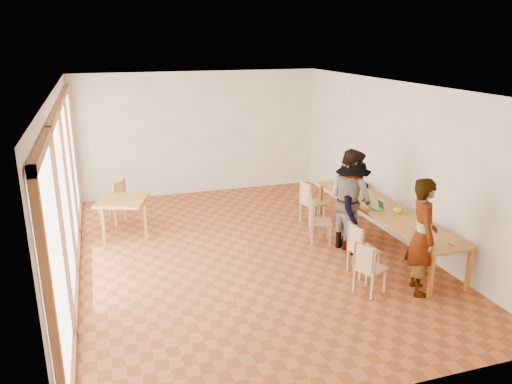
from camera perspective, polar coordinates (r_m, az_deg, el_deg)
ground at (r=9.17m, az=-1.01°, el=-7.05°), size 8.00×8.00×0.00m
wall_back at (r=12.45m, az=-6.44°, el=6.66°), size 6.00×0.10×3.00m
wall_front at (r=5.20m, az=11.98°, el=-9.20°), size 6.00×0.10×3.00m
wall_right at (r=9.92m, az=15.79°, el=3.36°), size 0.10×8.00×3.00m
window_wall at (r=8.34m, az=-20.94°, el=0.24°), size 0.10×8.00×3.00m
ceiling at (r=8.38m, az=-1.13°, el=12.10°), size 6.00×8.00×0.04m
communal_table at (r=9.52m, az=14.33°, el=-2.11°), size 0.80×4.00×0.75m
side_table at (r=10.09m, az=-15.07°, el=-1.26°), size 0.90×0.90×0.75m
chair_near at (r=7.79m, az=12.62°, el=-7.98°), size 0.51×0.51×0.44m
chair_mid at (r=8.35m, az=11.79°, el=-5.90°), size 0.45×0.45×0.47m
chair_far at (r=9.56m, az=6.85°, el=-2.72°), size 0.51×0.51×0.46m
chair_empty at (r=10.49m, az=6.12°, el=-0.72°), size 0.48×0.48×0.48m
chair_spare at (r=10.80m, az=-15.73°, el=-0.61°), size 0.61×0.61×0.50m
person_near at (r=7.93m, az=18.49°, el=-4.84°), size 0.64×0.77×1.83m
person_mid at (r=9.27m, az=10.75°, el=-0.83°), size 0.90×1.05×1.88m
person_far at (r=9.27m, az=10.86°, el=-1.46°), size 1.01×1.25×1.69m
laptop_near at (r=8.63m, az=18.79°, el=-3.87°), size 0.21×0.23×0.18m
laptop_mid at (r=9.44m, az=13.94°, el=-1.62°), size 0.20×0.23×0.18m
laptop_far at (r=10.28m, az=11.40°, el=0.18°), size 0.28×0.31×0.22m
yellow_mug at (r=9.32m, az=15.85°, el=-1.99°), size 0.15×0.15×0.11m
green_bottle at (r=10.36m, az=12.00°, el=0.73°), size 0.07×0.07×0.28m
clear_glass at (r=9.44m, az=12.88°, el=-1.58°), size 0.07×0.07×0.09m
condiment_cup at (r=10.66m, az=9.16°, el=0.74°), size 0.08×0.08×0.06m
pink_phone at (r=8.21m, az=21.43°, el=-5.58°), size 0.05×0.10×0.01m
black_pouch at (r=10.75m, az=12.01°, el=0.81°), size 0.16×0.26×0.09m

